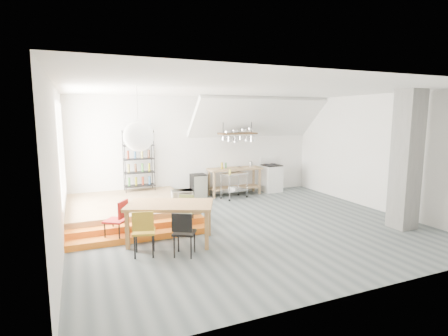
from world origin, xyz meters
name	(u,v)px	position (x,y,z in m)	size (l,w,h in m)	color
floor	(248,226)	(0.00, 0.00, 0.00)	(8.00, 8.00, 0.00)	#4F595C
wall_back	(200,147)	(0.00, 3.50, 1.60)	(8.00, 0.04, 3.20)	silver
wall_left	(59,170)	(-4.00, 0.00, 1.60)	(0.04, 7.00, 3.20)	silver
wall_right	(378,153)	(4.00, 0.00, 1.60)	(0.04, 7.00, 3.20)	silver
ceiling	(249,89)	(0.00, 0.00, 3.20)	(8.00, 7.00, 0.02)	white
slope_ceiling	(258,118)	(1.80, 2.90, 2.55)	(4.40, 1.80, 0.15)	white
window_pane	(62,152)	(-3.98, 1.50, 1.80)	(0.02, 2.50, 2.20)	white
platform	(129,208)	(-2.50, 2.00, 0.20)	(3.00, 3.00, 0.40)	olive
step_lower	(142,237)	(-2.50, 0.05, 0.07)	(3.00, 0.35, 0.13)	orange
step_upper	(139,229)	(-2.50, 0.40, 0.13)	(3.00, 0.35, 0.27)	orange
concrete_column	(406,160)	(3.30, -1.50, 1.60)	(0.50, 0.50, 3.20)	slate
kitchen_counter	(235,176)	(1.10, 3.15, 0.63)	(1.80, 0.60, 0.91)	olive
stove	(271,178)	(2.50, 3.16, 0.48)	(0.60, 0.60, 1.18)	white
pot_rack	(239,136)	(1.13, 2.92, 1.98)	(1.20, 0.50, 1.43)	#3E2A18
wire_shelving	(139,160)	(-2.00, 3.20, 1.33)	(0.88, 0.38, 1.80)	black
microwave_shelf	(182,202)	(-1.40, 0.75, 0.55)	(0.60, 0.40, 0.16)	olive
paper_lantern	(138,136)	(-2.51, -0.08, 2.20)	(0.60, 0.60, 0.60)	white
dining_table	(170,208)	(-1.96, -0.32, 0.73)	(1.98, 1.58, 0.82)	olive
chair_mustard	(144,229)	(-2.61, -0.89, 0.53)	(0.49, 0.49, 0.89)	#B78C1F
chair_black	(183,230)	(-1.93, -1.18, 0.51)	(0.54, 0.54, 0.86)	black
chair_olive	(186,210)	(-1.45, 0.29, 0.48)	(0.51, 0.51, 0.81)	#5A6530
chair_red	(119,217)	(-2.95, 0.09, 0.53)	(0.56, 0.56, 0.89)	#A01716
rolling_cart	(234,182)	(0.87, 2.70, 0.53)	(0.92, 0.69, 0.82)	silver
mini_fridge	(198,186)	(-0.15, 3.20, 0.39)	(0.45, 0.45, 0.77)	black
microwave	(182,196)	(-1.40, 0.75, 0.70)	(0.50, 0.34, 0.28)	beige
bowl	(239,167)	(1.23, 3.10, 0.94)	(0.21, 0.21, 0.05)	silver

